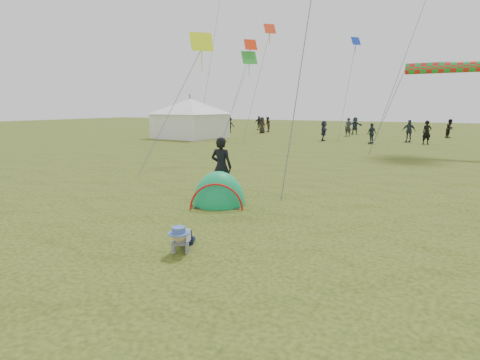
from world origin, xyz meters
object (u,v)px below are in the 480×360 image
at_px(event_marquee, 190,117).
at_px(standing_adult, 221,167).
at_px(popup_tent, 219,205).
at_px(crawling_toddler, 182,237).

bearing_deg(event_marquee, standing_adult, -47.08).
bearing_deg(event_marquee, popup_tent, -47.58).
distance_m(crawling_toddler, event_marquee, 27.62).
relative_size(crawling_toddler, standing_adult, 0.40).
xyz_separation_m(popup_tent, standing_adult, (-0.48, 0.98, 0.94)).
distance_m(crawling_toddler, standing_adult, 4.73).
bearing_deg(popup_tent, crawling_toddler, -94.11).
relative_size(standing_adult, event_marquee, 0.34).
distance_m(standing_adult, event_marquee, 23.07).
relative_size(popup_tent, event_marquee, 0.36).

